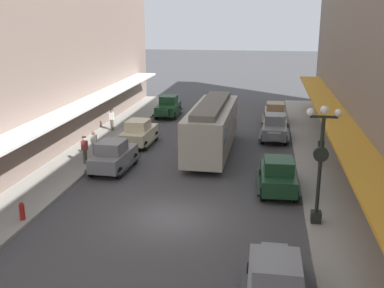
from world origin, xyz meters
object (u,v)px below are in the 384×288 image
(pedestrian_0, at_px, (112,119))
(pedestrian_3, at_px, (85,150))
(parked_car_6, at_px, (139,132))
(lamp_post_with_clock, at_px, (320,160))
(parked_car_2, at_px, (113,155))
(parked_car_3, at_px, (275,113))
(parked_car_0, at_px, (278,174))
(fire_hydrant, at_px, (22,211))
(parked_car_1, at_px, (275,127))
(pedestrian_1, at_px, (94,143))
(parked_car_5, at_px, (168,106))
(parked_car_4, at_px, (276,282))
(streetcar, at_px, (212,126))
(pedestrian_2, at_px, (321,150))

(pedestrian_0, height_order, pedestrian_3, same)
(parked_car_6, bearing_deg, lamp_post_with_clock, -45.28)
(parked_car_2, distance_m, lamp_post_with_clock, 12.57)
(parked_car_3, bearing_deg, parked_car_0, -90.06)
(fire_hydrant, bearing_deg, parked_car_1, 55.24)
(lamp_post_with_clock, bearing_deg, parked_car_2, 153.00)
(fire_hydrant, relative_size, pedestrian_1, 0.50)
(parked_car_3, distance_m, pedestrian_0, 13.46)
(fire_hydrant, xyz_separation_m, pedestrian_0, (-1.38, 16.19, 0.45))
(parked_car_5, xyz_separation_m, pedestrian_1, (-2.00, -13.04, 0.05))
(parked_car_6, xyz_separation_m, pedestrian_1, (-1.98, -3.49, 0.05))
(parked_car_1, distance_m, parked_car_2, 12.70)
(parked_car_1, bearing_deg, pedestrian_1, -150.25)
(parked_car_4, xyz_separation_m, pedestrian_3, (-11.21, 12.45, 0.07))
(parked_car_6, xyz_separation_m, fire_hydrant, (-1.70, -12.98, -0.38))
(parked_car_2, bearing_deg, streetcar, 38.91)
(parked_car_2, relative_size, pedestrian_0, 2.59)
(parked_car_1, xyz_separation_m, parked_car_6, (-9.39, -3.01, 0.00))
(streetcar, bearing_deg, parked_car_0, -55.74)
(streetcar, xyz_separation_m, fire_hydrant, (-6.98, -11.71, -1.34))
(parked_car_2, distance_m, pedestrian_2, 12.40)
(parked_car_2, distance_m, pedestrian_0, 9.27)
(parked_car_0, xyz_separation_m, parked_car_1, (-0.06, 10.42, 0.00))
(fire_hydrant, bearing_deg, parked_car_0, 26.54)
(parked_car_3, bearing_deg, parked_car_4, -90.57)
(parked_car_4, distance_m, parked_car_5, 28.50)
(lamp_post_with_clock, height_order, fire_hydrant, lamp_post_with_clock)
(parked_car_0, relative_size, streetcar, 0.45)
(streetcar, bearing_deg, pedestrian_1, -162.94)
(pedestrian_2, bearing_deg, parked_car_6, 167.39)
(pedestrian_2, bearing_deg, parked_car_4, -100.95)
(streetcar, relative_size, lamp_post_with_clock, 1.87)
(pedestrian_0, bearing_deg, fire_hydrant, -85.11)
(parked_car_5, xyz_separation_m, pedestrian_2, (12.05, -12.25, 0.05))
(parked_car_1, bearing_deg, pedestrian_0, 179.06)
(pedestrian_3, bearing_deg, parked_car_0, -12.00)
(parked_car_1, height_order, pedestrian_2, parked_car_1)
(streetcar, relative_size, pedestrian_2, 5.88)
(parked_car_3, bearing_deg, pedestrian_2, -76.45)
(lamp_post_with_clock, distance_m, pedestrian_3, 14.57)
(parked_car_1, bearing_deg, pedestrian_2, -64.93)
(pedestrian_0, bearing_deg, parked_car_4, -59.19)
(pedestrian_0, xyz_separation_m, pedestrian_1, (1.11, -6.70, -0.02))
(parked_car_6, xyz_separation_m, streetcar, (5.27, -1.26, 0.96))
(fire_hydrant, xyz_separation_m, pedestrian_3, (-0.29, 8.01, 0.45))
(parked_car_0, xyz_separation_m, parked_car_4, (-0.24, -10.01, 0.00))
(parked_car_2, height_order, parked_car_4, same)
(pedestrian_0, bearing_deg, parked_car_6, -46.18)
(pedestrian_3, bearing_deg, parked_car_1, 35.02)
(parked_car_6, xyz_separation_m, lamp_post_with_clock, (11.05, -11.15, 2.04))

